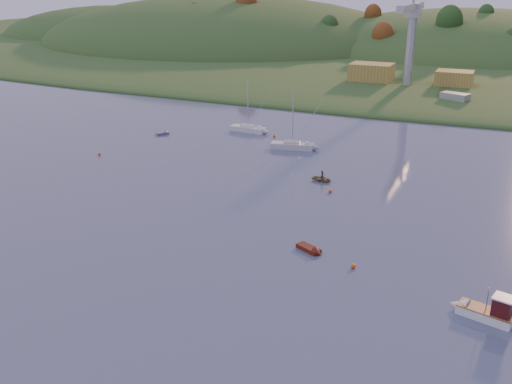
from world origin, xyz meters
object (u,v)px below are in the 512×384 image
at_px(sailboat_far, 248,128).
at_px(red_tender, 313,251).
at_px(canoe, 322,179).
at_px(grey_dinghy, 165,133).
at_px(sailboat_near, 292,145).
at_px(fishing_boat, 481,309).

height_order(sailboat_far, red_tender, sailboat_far).
height_order(sailboat_far, canoe, sailboat_far).
height_order(canoe, grey_dinghy, grey_dinghy).
relative_size(sailboat_far, red_tender, 2.80).
distance_m(canoe, grey_dinghy, 38.68).
bearing_deg(grey_dinghy, canoe, -75.29).
bearing_deg(sailboat_far, canoe, -40.50).
bearing_deg(grey_dinghy, sailboat_near, -53.14).
distance_m(sailboat_far, grey_dinghy, 16.14).
xyz_separation_m(fishing_boat, canoe, (-23.89, 29.06, -0.46)).
xyz_separation_m(red_tender, grey_dinghy, (-42.37, 36.90, -0.03)).
height_order(fishing_boat, sailboat_near, sailboat_near).
bearing_deg(sailboat_near, sailboat_far, 135.76).
height_order(canoe, red_tender, red_tender).
height_order(red_tender, grey_dinghy, red_tender).
height_order(fishing_boat, sailboat_far, sailboat_far).
bearing_deg(fishing_boat, red_tender, -4.04).
xyz_separation_m(sailboat_far, red_tender, (28.56, -45.24, -0.43)).
xyz_separation_m(fishing_boat, sailboat_far, (-46.17, 51.32, -0.11)).
bearing_deg(canoe, red_tender, -154.34).
xyz_separation_m(canoe, red_tender, (6.29, -22.98, -0.08)).
bearing_deg(red_tender, sailboat_near, 140.83).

